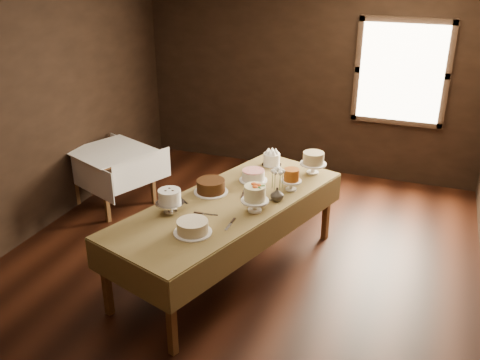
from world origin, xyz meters
name	(u,v)px	position (x,y,z in m)	size (l,w,h in m)	color
floor	(233,267)	(0.00, 0.00, 0.00)	(5.00, 6.00, 0.01)	black
wall_back	(308,79)	(0.00, 3.00, 1.40)	(5.00, 0.02, 2.80)	black
wall_front	(9,344)	(0.00, -3.00, 1.40)	(5.00, 0.02, 2.80)	black
wall_left	(26,118)	(-2.50, 0.00, 1.40)	(0.02, 6.00, 2.80)	black
window	(401,73)	(1.30, 2.94, 1.60)	(1.10, 0.05, 1.30)	#FFEABF
display_table	(229,207)	(-0.01, -0.09, 0.77)	(1.83, 2.87, 0.83)	#4D2D13
side_table	(111,157)	(-2.04, 0.89, 0.67)	(1.18, 1.18, 0.76)	#4D2D13
cake_meringue	(272,160)	(0.10, 0.98, 0.90)	(0.27, 0.27, 0.15)	silver
cake_speckled	(313,164)	(0.60, 0.92, 0.94)	(0.33, 0.33, 0.26)	white
cake_lattice	(253,176)	(0.05, 0.49, 0.88)	(0.34, 0.34, 0.11)	white
cake_caramel	(291,181)	(0.50, 0.40, 0.94)	(0.23, 0.23, 0.25)	white
cake_chocolate	(211,187)	(-0.27, 0.05, 0.90)	(0.38, 0.38, 0.14)	white
cake_flowers	(255,200)	(0.30, -0.19, 0.95)	(0.28, 0.28, 0.28)	white
cake_swirl	(170,202)	(-0.45, -0.51, 0.94)	(0.31, 0.31, 0.25)	silver
cake_cream	(193,227)	(-0.08, -0.79, 0.89)	(0.35, 0.35, 0.12)	white
cake_server_a	(210,214)	(-0.07, -0.41, 0.83)	(0.24, 0.03, 0.01)	silver
cake_server_b	(228,226)	(0.18, -0.57, 0.83)	(0.24, 0.03, 0.01)	silver
cake_server_c	(244,191)	(0.05, 0.18, 0.83)	(0.24, 0.03, 0.01)	silver
cake_server_d	(267,200)	(0.34, 0.07, 0.83)	(0.24, 0.03, 0.01)	silver
cake_server_e	(184,201)	(-0.43, -0.24, 0.83)	(0.24, 0.03, 0.01)	silver
flower_vase	(277,194)	(0.43, 0.11, 0.90)	(0.13, 0.13, 0.14)	#2D2823
flower_bouquet	(278,177)	(0.43, 0.11, 1.09)	(0.14, 0.14, 0.20)	white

